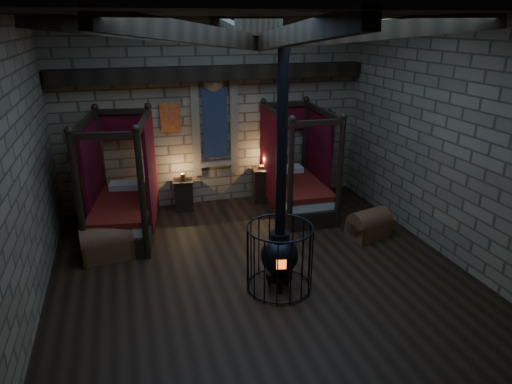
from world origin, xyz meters
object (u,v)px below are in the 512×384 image
object	(u,v)px
bed_left	(124,206)
stove	(280,252)
trunk_left	(107,243)
bed_right	(296,186)
trunk_right	(369,225)

from	to	relation	value
bed_left	stove	xyz separation A→B (m)	(2.34, -2.89, 0.06)
trunk_left	bed_left	bearing A→B (deg)	65.01
trunk_left	stove	bearing A→B (deg)	-40.66
bed_left	trunk_left	distance (m)	1.13
bed_right	trunk_right	distance (m)	2.02
trunk_left	trunk_right	xyz separation A→B (m)	(5.05, -0.59, -0.03)
bed_right	trunk_right	world-z (taller)	bed_right
bed_right	stove	world-z (taller)	stove
trunk_left	trunk_right	distance (m)	5.09
bed_left	trunk_right	size ratio (longest dim) A/B	2.67
bed_right	trunk_left	distance (m)	4.35
bed_right	bed_left	bearing A→B (deg)	-175.11
bed_left	stove	distance (m)	3.72
stove	trunk_left	bearing A→B (deg)	159.22
trunk_left	bed_right	bearing A→B (deg)	9.89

